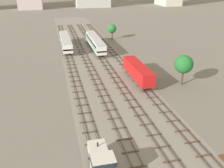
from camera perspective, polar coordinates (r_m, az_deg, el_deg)
ground_plane at (r=67.54m, az=-3.27°, el=4.13°), size 480.00×480.00×0.00m
ballast_bed at (r=67.54m, az=-3.27°, el=4.13°), size 17.85×176.00×0.01m
track_far_left at (r=67.63m, az=-9.22°, el=4.01°), size 2.40×126.00×0.29m
track_left at (r=68.09m, az=-5.35°, el=4.34°), size 2.40×126.00×0.29m
track_centre_left at (r=68.85m, az=-1.54°, el=4.65°), size 2.40×126.00×0.29m
track_centre at (r=69.90m, az=2.18°, el=4.93°), size 2.40×126.00×0.29m
shunter_loco_far_left_nearest at (r=30.48m, az=-2.18°, el=-17.77°), size 2.74×8.46×3.10m
freight_boxcar_centre_near at (r=57.05m, az=5.86°, el=3.02°), size 2.87×14.00×3.60m
passenger_coach_centre_left_mid at (r=82.71m, az=-3.84°, el=9.56°), size 2.96×22.00×3.80m
diesel_railcar_far_left_midfar at (r=84.73m, az=-10.46°, el=9.55°), size 2.96×20.50×3.80m
signal_post_nearest at (r=87.76m, az=-6.03°, el=10.74°), size 0.28×0.47×5.17m
lineside_tree_0 at (r=96.48m, az=0.01°, el=12.39°), size 3.28×3.28×5.63m
lineside_tree_2 at (r=56.02m, az=15.94°, el=4.30°), size 3.99×3.99×6.73m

